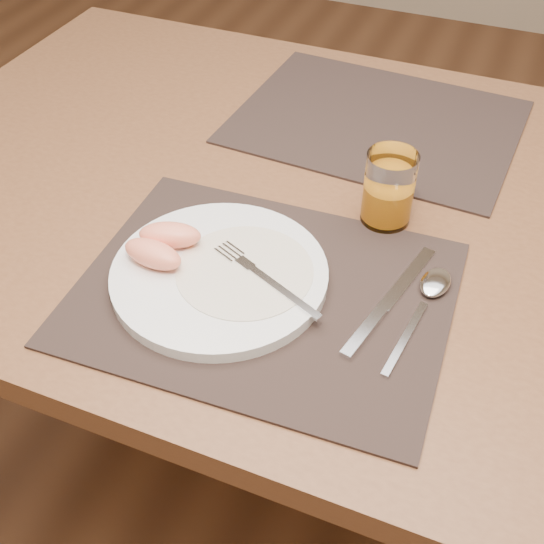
{
  "coord_description": "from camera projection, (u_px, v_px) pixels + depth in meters",
  "views": [
    {
      "loc": [
        0.22,
        -0.76,
        1.34
      ],
      "look_at": [
        -0.01,
        -0.2,
        0.77
      ],
      "focal_mm": 45.0,
      "sensor_mm": 36.0,
      "label": 1
    }
  ],
  "objects": [
    {
      "name": "placemat_near",
      "position": [
        264.0,
        293.0,
        0.84
      ],
      "size": [
        0.46,
        0.37,
        0.0
      ],
      "primitive_type": "cube",
      "rotation": [
        0.0,
        0.0,
        0.04
      ],
      "color": "#2E211D",
      "rests_on": "table"
    },
    {
      "name": "grapefruit_wedges",
      "position": [
        162.0,
        244.0,
        0.85
      ],
      "size": [
        0.09,
        0.09,
        0.03
      ],
      "color": "#FF8D68",
      "rests_on": "plate"
    },
    {
      "name": "table",
      "position": [
        329.0,
        240.0,
        1.04
      ],
      "size": [
        1.4,
        0.9,
        0.75
      ],
      "color": "brown",
      "rests_on": "ground"
    },
    {
      "name": "fork",
      "position": [
        258.0,
        273.0,
        0.83
      ],
      "size": [
        0.17,
        0.09,
        0.0
      ],
      "color": "silver",
      "rests_on": "plate"
    },
    {
      "name": "juice_glass",
      "position": [
        388.0,
        192.0,
        0.91
      ],
      "size": [
        0.07,
        0.07,
        0.1
      ],
      "color": "white",
      "rests_on": "placemat_near"
    },
    {
      "name": "plate",
      "position": [
        220.0,
        275.0,
        0.85
      ],
      "size": [
        0.27,
        0.27,
        0.02
      ],
      "primitive_type": "cylinder",
      "color": "white",
      "rests_on": "placemat_near"
    },
    {
      "name": "placemat_far",
      "position": [
        376.0,
        122.0,
        1.13
      ],
      "size": [
        0.47,
        0.37,
        0.0
      ],
      "primitive_type": "cube",
      "rotation": [
        0.0,
        0.0,
        -0.05
      ],
      "color": "#2E211D",
      "rests_on": "table"
    },
    {
      "name": "spoon",
      "position": [
        431.0,
        290.0,
        0.83
      ],
      "size": [
        0.05,
        0.19,
        0.01
      ],
      "color": "silver",
      "rests_on": "placemat_near"
    },
    {
      "name": "ground",
      "position": [
        311.0,
        470.0,
        1.5
      ],
      "size": [
        5.0,
        5.0,
        0.0
      ],
      "primitive_type": "plane",
      "color": "brown",
      "rests_on": "ground"
    },
    {
      "name": "plate_dressing",
      "position": [
        245.0,
        271.0,
        0.84
      ],
      "size": [
        0.17,
        0.17,
        0.0
      ],
      "color": "white",
      "rests_on": "plate"
    },
    {
      "name": "knife",
      "position": [
        383.0,
        308.0,
        0.81
      ],
      "size": [
        0.06,
        0.22,
        0.01
      ],
      "color": "silver",
      "rests_on": "placemat_near"
    }
  ]
}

